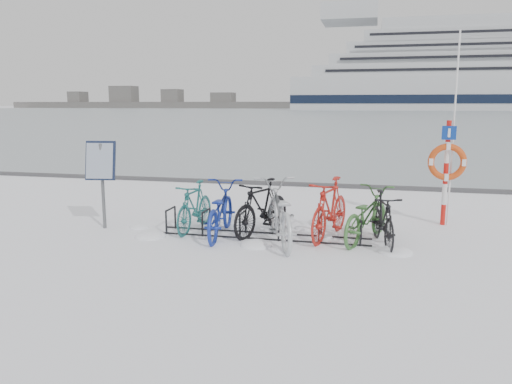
# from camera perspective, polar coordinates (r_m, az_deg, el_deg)

# --- Properties ---
(ground) EXTENTS (900.00, 900.00, 0.00)m
(ground) POSITION_cam_1_polar(r_m,az_deg,el_deg) (9.29, 0.65, -5.12)
(ground) COLOR white
(ground) RESTS_ON ground
(ice_sheet) EXTENTS (400.00, 298.00, 0.02)m
(ice_sheet) POSITION_cam_1_polar(r_m,az_deg,el_deg) (163.78, 12.73, 8.96)
(ice_sheet) COLOR #95A0A8
(ice_sheet) RESTS_ON ground
(quay_edge) EXTENTS (400.00, 0.25, 0.10)m
(quay_edge) POSITION_cam_1_polar(r_m,az_deg,el_deg) (14.97, 5.59, 0.85)
(quay_edge) COLOR #3F3F42
(quay_edge) RESTS_ON ground
(bike_rack) EXTENTS (4.00, 0.48, 0.46)m
(bike_rack) POSITION_cam_1_polar(r_m,az_deg,el_deg) (9.24, 0.65, -4.04)
(bike_rack) COLOR black
(bike_rack) RESTS_ON ground
(info_board) EXTENTS (0.60, 0.31, 1.73)m
(info_board) POSITION_cam_1_polar(r_m,az_deg,el_deg) (10.12, -17.31, 2.87)
(info_board) COLOR #595B5E
(info_board) RESTS_ON ground
(lifebuoy_station) EXTENTS (0.74, 0.22, 3.83)m
(lifebuoy_station) POSITION_cam_1_polar(r_m,az_deg,el_deg) (10.61, 21.02, 3.20)
(lifebuoy_station) COLOR red
(lifebuoy_station) RESTS_ON ground
(cruise_ferry) EXTENTS (142.38, 26.84, 46.78)m
(cruise_ferry) POSITION_cam_1_polar(r_m,az_deg,el_deg) (203.30, 25.01, 12.04)
(cruise_ferry) COLOR silver
(cruise_ferry) RESTS_ON ground
(shoreline) EXTENTS (180.00, 12.00, 9.50)m
(shoreline) POSITION_cam_1_polar(r_m,az_deg,el_deg) (295.97, -11.69, 9.92)
(shoreline) COLOR #484848
(shoreline) RESTS_ON ground
(bike_0) EXTENTS (0.56, 1.66, 0.98)m
(bike_0) POSITION_cam_1_polar(r_m,az_deg,el_deg) (9.77, -7.03, -1.48)
(bike_0) COLOR #1C5C5B
(bike_0) RESTS_ON ground
(bike_1) EXTENTS (0.86, 2.02, 1.03)m
(bike_1) POSITION_cam_1_polar(r_m,az_deg,el_deg) (9.32, -4.16, -1.83)
(bike_1) COLOR navy
(bike_1) RESTS_ON ground
(bike_2) EXTENTS (1.12, 1.83, 1.06)m
(bike_2) POSITION_cam_1_polar(r_m,az_deg,el_deg) (9.44, 0.67, -1.56)
(bike_2) COLOR black
(bike_2) RESTS_ON ground
(bike_3) EXTENTS (1.44, 2.29, 1.14)m
(bike_3) POSITION_cam_1_polar(r_m,az_deg,el_deg) (8.81, 2.64, -2.17)
(bike_3) COLOR #B5BABE
(bike_3) RESTS_ON ground
(bike_4) EXTENTS (0.97, 1.96, 1.13)m
(bike_4) POSITION_cam_1_polar(r_m,az_deg,el_deg) (9.24, 8.46, -1.70)
(bike_4) COLOR #B41F18
(bike_4) RESTS_ON ground
(bike_5) EXTENTS (1.27, 1.99, 0.99)m
(bike_5) POSITION_cam_1_polar(r_m,az_deg,el_deg) (9.17, 12.47, -2.39)
(bike_5) COLOR #3A6C32
(bike_5) RESTS_ON ground
(bike_6) EXTENTS (0.77, 1.67, 0.97)m
(bike_6) POSITION_cam_1_polar(r_m,az_deg,el_deg) (8.97, 14.31, -2.81)
(bike_6) COLOR black
(bike_6) RESTS_ON ground
(snow_drifts) EXTENTS (5.39, 1.86, 0.20)m
(snow_drifts) POSITION_cam_1_polar(r_m,az_deg,el_deg) (9.12, 0.40, -5.40)
(snow_drifts) COLOR white
(snow_drifts) RESTS_ON ground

